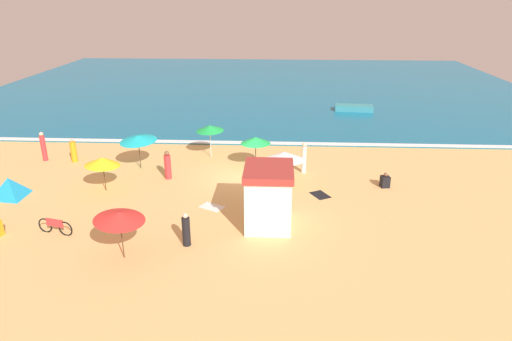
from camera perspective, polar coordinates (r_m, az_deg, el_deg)
ground_plane at (r=27.19m, az=-1.94°, el=-0.79°), size 60.00×60.00×0.00m
ocean_water at (r=54.10m, az=0.56°, el=10.52°), size 60.00×44.00×0.10m
wave_breaker_foam at (r=33.06m, az=-1.03°, el=3.50°), size 57.00×0.70×0.01m
lifeguard_cabana at (r=21.17m, az=1.57°, el=-3.21°), size 2.24×2.79×2.87m
beach_umbrella_0 at (r=25.82m, az=3.57°, el=1.83°), size 2.88×2.89×1.93m
beach_umbrella_1 at (r=28.85m, az=-14.52°, el=3.92°), size 3.11×3.11×2.22m
beach_umbrella_3 at (r=30.04m, az=-5.77°, el=5.28°), size 2.54×2.54×2.22m
beach_umbrella_4 at (r=26.10m, az=-18.63°, el=1.08°), size 2.43×2.41×2.00m
beach_umbrella_5 at (r=28.06m, az=-0.05°, el=3.80°), size 2.24×2.24×2.00m
beach_umbrella_6 at (r=19.13m, az=-16.69°, el=-5.51°), size 2.39×2.37×2.19m
beach_tent at (r=27.82m, az=-28.42°, el=-1.82°), size 2.38×2.40×1.04m
parked_bicycle at (r=22.72m, az=-23.79°, el=-6.37°), size 1.78×0.49×0.76m
beachgoer_0 at (r=27.66m, az=6.00°, el=1.61°), size 0.35×0.35×1.91m
beachgoer_2 at (r=31.65m, az=-21.82°, el=2.26°), size 0.51×0.51×1.56m
beachgoer_3 at (r=27.15m, az=-10.97°, el=0.59°), size 0.49×0.49×1.71m
beachgoer_4 at (r=32.59m, az=-25.01°, el=2.68°), size 0.44×0.44×1.92m
beachgoer_5 at (r=26.67m, az=15.81°, el=-1.27°), size 0.53×0.53×0.86m
beachgoer_6 at (r=20.00m, az=-8.71°, el=-7.41°), size 0.44×0.44×1.54m
beach_towel_0 at (r=23.54m, az=-5.53°, el=-4.56°), size 1.39×1.21×0.01m
beach_towel_1 at (r=25.01m, az=8.01°, el=-3.04°), size 1.19×1.33×0.01m
small_boat_0 at (r=43.11m, az=12.13°, el=7.65°), size 3.50×1.52×0.53m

